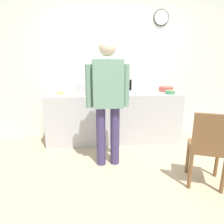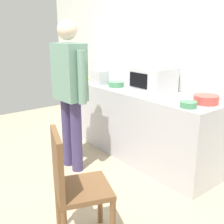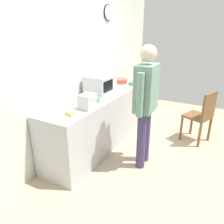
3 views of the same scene
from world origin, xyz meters
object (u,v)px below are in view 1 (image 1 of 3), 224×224
at_px(mixing_bowl, 166,89).
at_px(spoon_utensil, 71,91).
at_px(fork_utensil, 75,91).
at_px(cereal_bowl, 170,92).
at_px(microwave, 125,84).
at_px(toaster, 81,89).
at_px(person_standing, 108,95).
at_px(sandwich_plate, 61,94).
at_px(wooden_chair, 208,146).
at_px(salad_bowl, 97,92).

xyz_separation_m(mixing_bowl, spoon_utensil, (-1.76, 0.21, -0.04)).
relative_size(fork_utensil, spoon_utensil, 1.00).
bearing_deg(mixing_bowl, fork_utensil, 175.08).
relative_size(cereal_bowl, spoon_utensil, 0.99).
xyz_separation_m(microwave, mixing_bowl, (0.77, -0.01, -0.11)).
bearing_deg(toaster, mixing_bowl, 9.15).
distance_m(toaster, person_standing, 0.80).
distance_m(sandwich_plate, toaster, 0.35).
relative_size(toaster, person_standing, 0.13).
bearing_deg(sandwich_plate, toaster, -2.58).
bearing_deg(wooden_chair, cereal_bowl, 89.58).
height_order(cereal_bowl, spoon_utensil, cereal_bowl).
bearing_deg(wooden_chair, fork_utensil, 133.45).
bearing_deg(salad_bowl, sandwich_plate, -173.37).
relative_size(cereal_bowl, toaster, 0.77).
height_order(sandwich_plate, fork_utensil, sandwich_plate).
bearing_deg(fork_utensil, wooden_chair, -46.55).
bearing_deg(spoon_utensil, sandwich_plate, -104.77).
bearing_deg(microwave, toaster, -161.16).
height_order(mixing_bowl, person_standing, person_standing).
height_order(salad_bowl, spoon_utensil, salad_bowl).
xyz_separation_m(microwave, wooden_chair, (0.75, -1.60, -0.52)).
distance_m(salad_bowl, wooden_chair, 1.94).
bearing_deg(mixing_bowl, spoon_utensil, 173.28).
distance_m(mixing_bowl, wooden_chair, 1.64).
distance_m(mixing_bowl, person_standing, 1.49).
bearing_deg(sandwich_plate, microwave, 12.54).
distance_m(mixing_bowl, spoon_utensil, 1.78).
height_order(sandwich_plate, salad_bowl, salad_bowl).
xyz_separation_m(cereal_bowl, person_standing, (-1.13, -0.68, 0.10)).
distance_m(mixing_bowl, toaster, 1.56).
height_order(sandwich_plate, person_standing, person_standing).
xyz_separation_m(fork_utensil, wooden_chair, (1.64, -1.73, -0.37)).
height_order(mixing_bowl, wooden_chair, mixing_bowl).
distance_m(fork_utensil, spoon_utensil, 0.11).
bearing_deg(cereal_bowl, fork_utensil, 165.98).
distance_m(microwave, cereal_bowl, 0.81).
xyz_separation_m(cereal_bowl, mixing_bowl, (0.02, 0.27, 0.01)).
height_order(mixing_bowl, toaster, toaster).
bearing_deg(person_standing, spoon_utensil, 117.97).
relative_size(microwave, mixing_bowl, 1.93).
height_order(cereal_bowl, toaster, toaster).
bearing_deg(mixing_bowl, cereal_bowl, -93.86).
distance_m(microwave, toaster, 0.81).
relative_size(microwave, salad_bowl, 2.34).
distance_m(salad_bowl, fork_utensil, 0.50).
distance_m(fork_utensil, wooden_chair, 2.42).
xyz_separation_m(cereal_bowl, toaster, (-1.52, 0.02, 0.07)).
height_order(salad_bowl, person_standing, person_standing).
bearing_deg(person_standing, mixing_bowl, 39.48).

